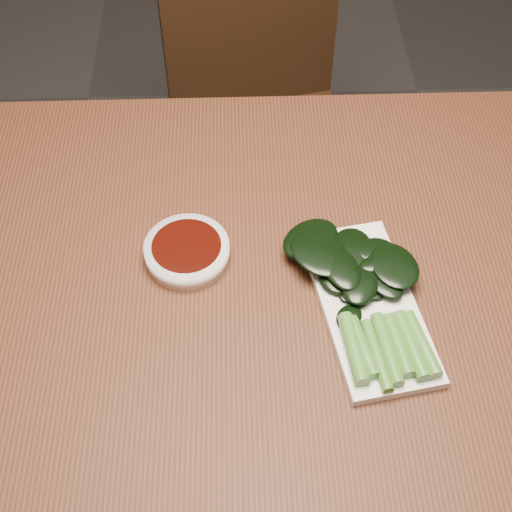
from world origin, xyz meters
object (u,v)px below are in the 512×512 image
object	(u,v)px
table	(279,311)
sauce_bowl	(187,251)
serving_plate	(368,306)
gai_lan	(356,282)
chair_far	(262,116)

from	to	relation	value
table	sauce_bowl	xyz separation A→B (m)	(-0.13, 0.05, 0.09)
serving_plate	gai_lan	distance (m)	0.04
table	sauce_bowl	distance (m)	0.16
table	sauce_bowl	size ratio (longest dim) A/B	11.62
table	chair_far	bearing A→B (deg)	89.87
chair_far	serving_plate	distance (m)	0.76
table	serving_plate	size ratio (longest dim) A/B	4.85
sauce_bowl	serving_plate	distance (m)	0.26
sauce_bowl	serving_plate	world-z (taller)	sauce_bowl
chair_far	sauce_bowl	distance (m)	0.68
table	gai_lan	world-z (taller)	gai_lan
sauce_bowl	gai_lan	xyz separation A→B (m)	(0.23, -0.07, 0.01)
chair_far	serving_plate	size ratio (longest dim) A/B	3.08
table	gai_lan	xyz separation A→B (m)	(0.10, -0.02, 0.10)
chair_far	gai_lan	xyz separation A→B (m)	(0.10, -0.68, 0.29)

